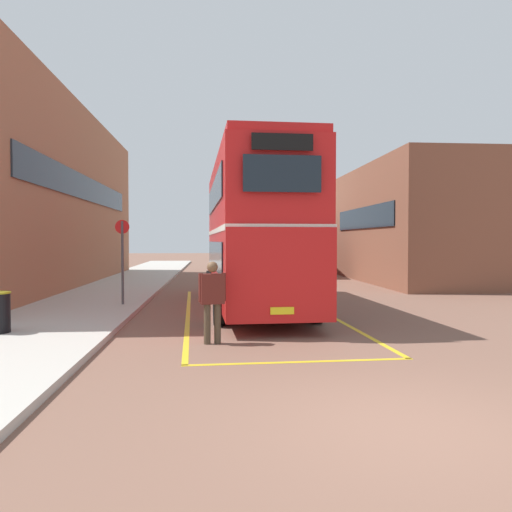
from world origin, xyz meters
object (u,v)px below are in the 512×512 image
Objects in this scene: pedestrian_boarding at (212,296)px; bus_stop_sign at (122,254)px; double_decker_bus at (253,229)px; single_deck_bus at (289,249)px.

bus_stop_sign is (-2.84, 5.73, 0.75)m from pedestrian_boarding.
pedestrian_boarding is (-1.29, -5.71, -1.51)m from double_decker_bus.
single_deck_bus is 3.51× the size of bus_stop_sign.
double_decker_bus is 4.08× the size of bus_stop_sign.
double_decker_bus is 4.20m from bus_stop_sign.
bus_stop_sign reaches higher than pedestrian_boarding.
double_decker_bus is at bearing -102.59° from single_deck_bus.
single_deck_bus is at bearing 64.33° from bus_stop_sign.
double_decker_bus is at bearing 77.27° from pedestrian_boarding.
pedestrian_boarding is 6.44m from bus_stop_sign.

